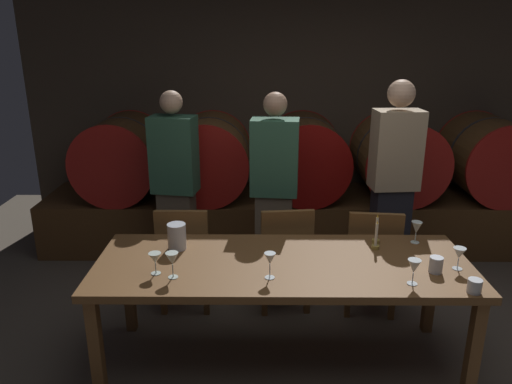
% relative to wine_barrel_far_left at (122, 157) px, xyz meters
% --- Properties ---
extents(back_wall, '(5.84, 0.24, 2.70)m').
position_rel_wine_barrel_far_left_xyz_m(back_wall, '(1.83, 0.55, 0.41)').
color(back_wall, '#473A2D').
rests_on(back_wall, ground).
extents(barrel_shelf, '(5.25, 0.90, 0.54)m').
position_rel_wine_barrel_far_left_xyz_m(barrel_shelf, '(1.83, 0.00, -0.67)').
color(barrel_shelf, brown).
rests_on(barrel_shelf, ground).
extents(wine_barrel_far_left, '(0.81, 0.89, 0.81)m').
position_rel_wine_barrel_far_left_xyz_m(wine_barrel_far_left, '(0.00, 0.00, 0.00)').
color(wine_barrel_far_left, '#513319').
rests_on(wine_barrel_far_left, barrel_shelf).
extents(wine_barrel_left, '(0.81, 0.89, 0.81)m').
position_rel_wine_barrel_far_left_xyz_m(wine_barrel_left, '(0.88, 0.00, 0.00)').
color(wine_barrel_left, brown).
rests_on(wine_barrel_left, barrel_shelf).
extents(wine_barrel_center, '(0.81, 0.89, 0.81)m').
position_rel_wine_barrel_far_left_xyz_m(wine_barrel_center, '(1.85, 0.00, 0.00)').
color(wine_barrel_center, '#513319').
rests_on(wine_barrel_center, barrel_shelf).
extents(wine_barrel_right, '(0.81, 0.89, 0.81)m').
position_rel_wine_barrel_far_left_xyz_m(wine_barrel_right, '(2.77, 0.00, 0.00)').
color(wine_barrel_right, brown).
rests_on(wine_barrel_right, barrel_shelf).
extents(wine_barrel_far_right, '(0.81, 0.89, 0.81)m').
position_rel_wine_barrel_far_left_xyz_m(wine_barrel_far_right, '(3.70, 0.00, 0.00)').
color(wine_barrel_far_right, brown).
rests_on(wine_barrel_far_right, barrel_shelf).
extents(dining_table, '(2.38, 0.87, 0.75)m').
position_rel_wine_barrel_far_left_xyz_m(dining_table, '(1.53, -1.98, -0.26)').
color(dining_table, brown).
rests_on(dining_table, ground).
extents(chair_left, '(0.40, 0.40, 0.88)m').
position_rel_wine_barrel_far_left_xyz_m(chair_left, '(0.80, -1.29, -0.45)').
color(chair_left, brown).
rests_on(chair_left, ground).
extents(chair_center, '(0.44, 0.44, 0.88)m').
position_rel_wine_barrel_far_left_xyz_m(chair_center, '(1.59, -1.28, -0.45)').
color(chair_center, brown).
rests_on(chair_center, ground).
extents(chair_right, '(0.44, 0.44, 0.88)m').
position_rel_wine_barrel_far_left_xyz_m(chair_right, '(2.26, -1.34, -0.45)').
color(chair_right, brown).
rests_on(chair_right, ground).
extents(guest_left, '(0.41, 0.30, 1.69)m').
position_rel_wine_barrel_far_left_xyz_m(guest_left, '(0.66, -0.74, -0.08)').
color(guest_left, brown).
rests_on(guest_left, ground).
extents(guest_center, '(0.40, 0.28, 1.70)m').
position_rel_wine_barrel_far_left_xyz_m(guest_center, '(1.51, -0.96, -0.07)').
color(guest_center, brown).
rests_on(guest_center, ground).
extents(guest_right, '(0.40, 0.27, 1.79)m').
position_rel_wine_barrel_far_left_xyz_m(guest_right, '(2.50, -0.91, -0.01)').
color(guest_right, black).
rests_on(guest_right, ground).
extents(candle_left, '(0.05, 0.05, 0.21)m').
position_rel_wine_barrel_far_left_xyz_m(candle_left, '(2.17, -1.78, -0.13)').
color(candle_left, olive).
rests_on(candle_left, dining_table).
extents(candle_right, '(0.05, 0.05, 0.21)m').
position_rel_wine_barrel_far_left_xyz_m(candle_right, '(2.19, -1.68, -0.13)').
color(candle_right, olive).
rests_on(candle_right, dining_table).
extents(pitcher, '(0.12, 0.12, 0.18)m').
position_rel_wine_barrel_far_left_xyz_m(pitcher, '(0.83, -1.78, -0.10)').
color(pitcher, silver).
rests_on(pitcher, dining_table).
extents(wine_glass_far_left, '(0.08, 0.08, 0.14)m').
position_rel_wine_barrel_far_left_xyz_m(wine_glass_far_left, '(0.76, -2.14, -0.09)').
color(wine_glass_far_left, silver).
rests_on(wine_glass_far_left, dining_table).
extents(wine_glass_left, '(0.08, 0.08, 0.16)m').
position_rel_wine_barrel_far_left_xyz_m(wine_glass_left, '(0.87, -2.19, -0.07)').
color(wine_glass_left, silver).
rests_on(wine_glass_left, dining_table).
extents(wine_glass_center_left, '(0.07, 0.07, 0.16)m').
position_rel_wine_barrel_far_left_xyz_m(wine_glass_center_left, '(1.45, -2.19, -0.07)').
color(wine_glass_center_left, white).
rests_on(wine_glass_center_left, dining_table).
extents(wine_glass_center_right, '(0.08, 0.08, 0.15)m').
position_rel_wine_barrel_far_left_xyz_m(wine_glass_center_right, '(2.27, -2.26, -0.08)').
color(wine_glass_center_right, white).
rests_on(wine_glass_center_right, dining_table).
extents(wine_glass_right, '(0.07, 0.07, 0.15)m').
position_rel_wine_barrel_far_left_xyz_m(wine_glass_right, '(2.46, -1.67, -0.08)').
color(wine_glass_right, silver).
rests_on(wine_glass_right, dining_table).
extents(wine_glass_far_right, '(0.08, 0.08, 0.14)m').
position_rel_wine_barrel_far_left_xyz_m(wine_glass_far_right, '(2.61, -2.07, -0.08)').
color(wine_glass_far_right, white).
rests_on(wine_glass_far_right, dining_table).
extents(cup_left, '(0.08, 0.08, 0.10)m').
position_rel_wine_barrel_far_left_xyz_m(cup_left, '(2.45, -2.11, -0.14)').
color(cup_left, silver).
rests_on(cup_left, dining_table).
extents(cup_right, '(0.08, 0.08, 0.08)m').
position_rel_wine_barrel_far_left_xyz_m(cup_right, '(2.59, -2.35, -0.15)').
color(cup_right, silver).
rests_on(cup_right, dining_table).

